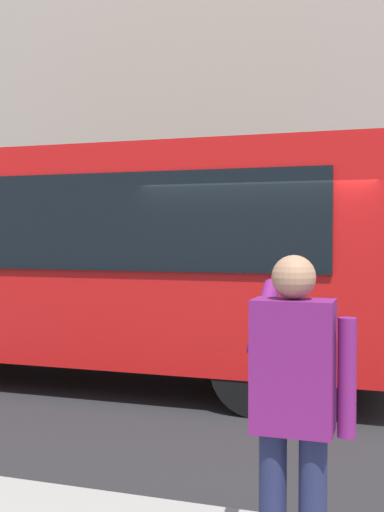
% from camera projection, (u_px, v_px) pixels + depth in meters
% --- Properties ---
extents(ground_plane, '(60.00, 60.00, 0.00)m').
position_uv_depth(ground_plane, '(271.00, 397.00, 7.63)').
color(ground_plane, '#232326').
extents(building_facade_far, '(28.00, 1.55, 12.00)m').
position_uv_depth(building_facade_far, '(332.00, 51.00, 13.88)').
color(building_facade_far, '#A89E8E').
rests_on(building_facade_far, ground_plane).
extents(red_bus, '(9.05, 2.54, 3.08)m').
position_uv_depth(red_bus, '(60.00, 254.00, 8.75)').
color(red_bus, red).
rests_on(red_bus, ground_plane).
extents(pedestrian_photographer, '(0.53, 0.52, 1.70)m').
position_uv_depth(pedestrian_photographer, '(294.00, 397.00, 3.14)').
color(pedestrian_photographer, '#1E2347').
rests_on(pedestrian_photographer, sidewalk_curb).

